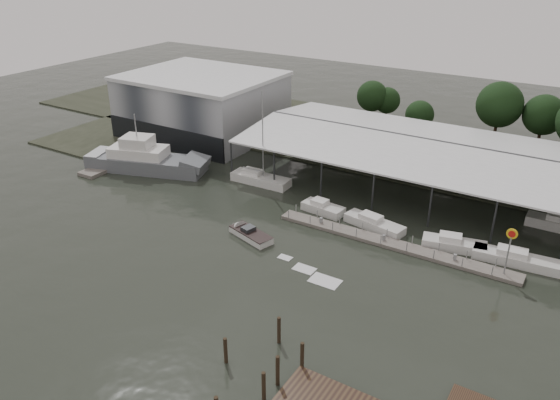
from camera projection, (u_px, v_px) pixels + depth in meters
The scene contains 17 objects.
ground at pixel (231, 248), 60.76m from camera, with size 200.00×200.00×0.00m, color #232820.
land_strip_far at pixel (378, 141), 92.95m from camera, with size 140.00×30.00×0.30m.
land_strip_west at pixel (155, 122), 102.73m from camera, with size 20.00×40.00×0.30m.
storage_warehouse at pixel (202, 104), 94.76m from camera, with size 24.50×20.50×10.50m.
covered_boat_shed at pixel (461, 150), 71.53m from camera, with size 58.24×24.00×6.96m.
trawler_dock at pixel (130, 157), 85.64m from camera, with size 3.00×18.00×0.50m.
floating_dock at pixel (392, 244), 61.22m from camera, with size 28.00×2.00×1.40m.
shell_fuel_sign at pixel (510, 243), 53.91m from camera, with size 1.10×0.18×5.55m.
grey_trawler at pixel (147, 160), 80.76m from camera, with size 18.89×10.40×8.84m.
white_sailboat at pixel (260, 179), 76.75m from camera, with size 8.72×2.87×13.51m.
speedboat_underway at pixel (248, 233), 63.08m from camera, with size 17.04×6.62×2.00m.
moored_cruiser_0 at pixel (323, 208), 68.55m from camera, with size 5.60×2.74×1.70m.
moored_cruiser_1 at pixel (374, 223), 64.80m from camera, with size 7.77×3.63×1.70m.
moored_cruiser_2 at pixel (454, 244), 60.42m from camera, with size 7.18×3.65×1.70m.
moored_cruiser_3 at pixel (515, 259), 57.63m from camera, with size 8.90×2.96×1.70m.
mooring_pilings at pixel (263, 369), 42.29m from camera, with size 5.93×9.86×3.37m.
horizon_tree_line at pixel (551, 120), 82.73m from camera, with size 68.03×12.56×11.42m.
Camera 1 is at (32.26, -41.80, 31.01)m, focal length 35.00 mm.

